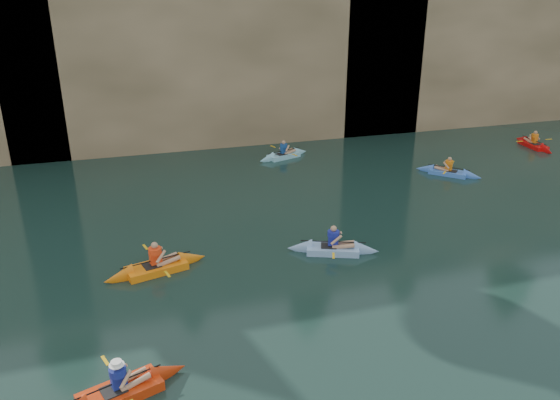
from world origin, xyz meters
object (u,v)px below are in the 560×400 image
object	(u,v)px
kayaker_orange	(156,267)
kayaker_red_far	(533,145)
kayaker_ltblue_near	(333,248)
main_kayaker	(120,391)

from	to	relation	value
kayaker_orange	kayaker_red_far	size ratio (longest dim) A/B	1.09
kayaker_ltblue_near	kayaker_red_far	bearing A→B (deg)	50.35
main_kayaker	kayaker_ltblue_near	xyz separation A→B (m)	(7.51, 5.41, -0.01)
main_kayaker	kayaker_ltblue_near	size ratio (longest dim) A/B	1.03
kayaker_red_far	kayaker_orange	bearing A→B (deg)	114.73
kayaker_ltblue_near	kayaker_red_far	distance (m)	18.69
kayaker_orange	kayaker_ltblue_near	distance (m)	6.20
main_kayaker	kayaker_red_far	size ratio (longest dim) A/B	1.03
kayaker_red_far	kayaker_ltblue_near	bearing A→B (deg)	122.76
main_kayaker	kayaker_red_far	xyz separation A→B (m)	(23.83, 14.52, -0.02)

